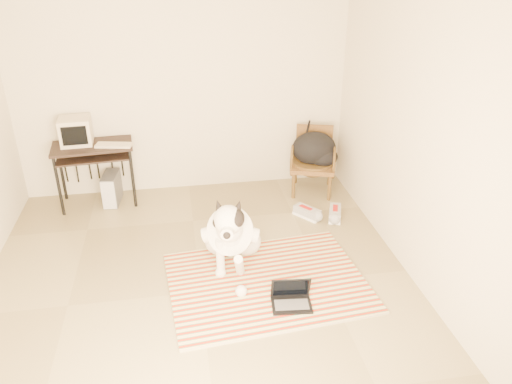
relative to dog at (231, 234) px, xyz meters
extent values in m
plane|color=#8B7C55|center=(-0.34, -0.41, -0.35)|extent=(4.50, 4.50, 0.00)
plane|color=beige|center=(-0.34, 1.84, 1.00)|extent=(4.50, 0.00, 4.50)
plane|color=beige|center=(-0.34, -2.66, 1.00)|extent=(4.50, 0.00, 4.50)
plane|color=beige|center=(1.66, -0.41, 1.00)|extent=(0.00, 4.50, 4.50)
cube|color=#B1250F|center=(0.33, -0.92, -0.33)|extent=(1.82, 0.43, 0.02)
cube|color=#3A803D|center=(0.31, -0.65, -0.33)|extent=(1.82, 0.43, 0.02)
cube|color=#4D3574|center=(0.28, -0.37, -0.33)|extent=(1.82, 0.43, 0.02)
cube|color=#F6F953|center=(0.26, -0.10, -0.33)|extent=(1.82, 0.43, 0.02)
cube|color=#BFB18C|center=(0.24, 0.18, -0.33)|extent=(1.82, 0.43, 0.02)
sphere|color=white|center=(-0.11, 0.20, -0.20)|extent=(0.29, 0.29, 0.29)
sphere|color=white|center=(0.17, 0.15, -0.20)|extent=(0.29, 0.29, 0.29)
ellipsoid|color=white|center=(0.03, 0.16, -0.17)|extent=(0.36, 0.33, 0.30)
ellipsoid|color=white|center=(0.00, -0.01, 0.03)|extent=(0.48, 0.72, 0.63)
cylinder|color=silver|center=(0.00, 0.00, 0.03)|extent=(0.53, 0.64, 0.58)
sphere|color=white|center=(-0.04, -0.19, 0.17)|extent=(0.25, 0.25, 0.25)
sphere|color=white|center=(-0.06, -0.28, 0.32)|extent=(0.27, 0.27, 0.27)
ellipsoid|color=black|center=(-0.02, -0.29, 0.34)|extent=(0.21, 0.23, 0.20)
cylinder|color=white|center=(-0.08, -0.40, 0.28)|extent=(0.14, 0.16, 0.11)
sphere|color=black|center=(-0.09, -0.47, 0.28)|extent=(0.07, 0.07, 0.07)
cone|color=black|center=(-0.13, -0.21, 0.43)|extent=(0.14, 0.15, 0.17)
cone|color=black|center=(0.04, -0.24, 0.43)|extent=(0.13, 0.14, 0.17)
torus|color=white|center=(-0.04, -0.21, 0.21)|extent=(0.26, 0.17, 0.22)
cylinder|color=white|center=(-0.13, -0.19, -0.12)|extent=(0.10, 0.13, 0.40)
cylinder|color=white|center=(0.03, -0.34, -0.15)|extent=(0.15, 0.37, 0.41)
sphere|color=white|center=(-0.14, -0.21, -0.29)|extent=(0.10, 0.10, 0.10)
sphere|color=white|center=(0.02, -0.52, -0.29)|extent=(0.11, 0.11, 0.11)
cone|color=black|center=(0.06, 0.42, -0.29)|extent=(0.12, 0.41, 0.10)
cube|color=black|center=(0.43, -0.76, -0.31)|extent=(0.37, 0.28, 0.02)
cube|color=#505053|center=(0.43, -0.77, -0.30)|extent=(0.31, 0.17, 0.00)
cube|color=black|center=(0.44, -0.67, -0.19)|extent=(0.35, 0.12, 0.23)
cube|color=black|center=(0.44, -0.68, -0.19)|extent=(0.31, 0.10, 0.20)
cube|color=black|center=(-1.44, 1.56, 0.40)|extent=(0.95, 0.59, 0.03)
cube|color=black|center=(-1.44, 1.51, 0.28)|extent=(0.84, 0.48, 0.02)
cylinder|color=black|center=(-1.83, 1.31, 0.02)|extent=(0.04, 0.04, 0.73)
cylinder|color=black|center=(-1.87, 1.74, 0.02)|extent=(0.04, 0.04, 0.73)
cylinder|color=black|center=(-1.00, 1.39, 0.02)|extent=(0.04, 0.04, 0.73)
cylinder|color=black|center=(-1.04, 1.81, 0.02)|extent=(0.04, 0.04, 0.73)
cube|color=beige|center=(-1.60, 1.63, 0.57)|extent=(0.37, 0.35, 0.31)
cube|color=black|center=(-1.59, 1.47, 0.57)|extent=(0.27, 0.03, 0.22)
cube|color=beige|center=(-1.18, 1.47, 0.43)|extent=(0.44, 0.23, 0.03)
cube|color=#505053|center=(-1.28, 1.55, -0.16)|extent=(0.21, 0.41, 0.37)
cube|color=silver|center=(-1.30, 1.35, -0.16)|extent=(0.16, 0.03, 0.35)
cube|color=brown|center=(1.20, 1.43, 0.01)|extent=(0.66, 0.65, 0.06)
cylinder|color=#3B2810|center=(1.20, 1.43, 0.05)|extent=(0.50, 0.50, 0.04)
cube|color=brown|center=(1.27, 1.66, 0.26)|extent=(0.45, 0.17, 0.40)
cylinder|color=#3B2810|center=(0.93, 1.29, -0.18)|extent=(0.04, 0.04, 0.33)
cylinder|color=#3B2810|center=(1.06, 1.71, -0.18)|extent=(0.04, 0.04, 0.33)
cylinder|color=#3B2810|center=(1.35, 1.15, -0.18)|extent=(0.04, 0.04, 0.33)
cylinder|color=#3B2810|center=(1.48, 1.58, -0.18)|extent=(0.04, 0.04, 0.33)
ellipsoid|color=black|center=(1.22, 1.48, 0.23)|extent=(0.55, 0.46, 0.41)
ellipsoid|color=black|center=(1.33, 1.37, 0.15)|extent=(0.34, 0.28, 0.23)
cube|color=white|center=(0.98, 0.79, -0.33)|extent=(0.31, 0.35, 0.03)
cube|color=gray|center=(0.98, 0.79, -0.28)|extent=(0.30, 0.33, 0.11)
cube|color=#A61816|center=(0.98, 0.79, -0.24)|extent=(0.15, 0.17, 0.02)
cube|color=white|center=(1.29, 0.72, -0.33)|extent=(0.23, 0.36, 0.03)
cube|color=gray|center=(1.29, 0.72, -0.28)|extent=(0.22, 0.34, 0.11)
cube|color=#A61816|center=(1.29, 0.72, -0.24)|extent=(0.11, 0.17, 0.02)
camera|label=1|loc=(-0.45, -4.11, 2.53)|focal=35.00mm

